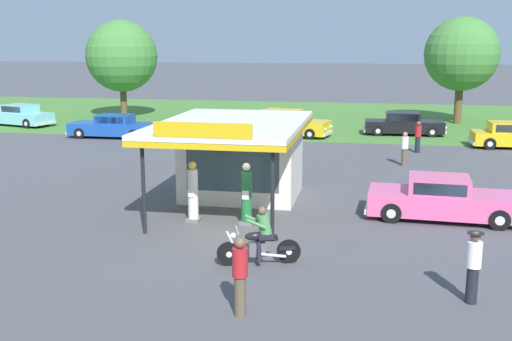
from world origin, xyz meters
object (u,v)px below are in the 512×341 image
at_px(featured_classic_sedan, 443,200).
at_px(bystander_chatting_near_pumps, 240,274).
at_px(parked_car_back_row_centre_right, 19,116).
at_px(bystander_strolling_foreground, 473,265).
at_px(gas_pump_nearside, 193,194).
at_px(bystander_standing_back_lot, 418,136).
at_px(gas_pump_offside, 246,196).
at_px(motorcycle_with_rider, 260,241).
at_px(parked_car_back_row_left, 113,127).
at_px(bystander_admiring_sedan, 405,148).
at_px(parked_car_back_row_centre, 286,124).
at_px(parked_car_back_row_far_left, 404,124).

distance_m(featured_classic_sedan, bystander_chatting_near_pumps, 9.85).
height_order(parked_car_back_row_centre_right, bystander_strolling_foreground, bystander_strolling_foreground).
distance_m(gas_pump_nearside, bystander_standing_back_lot, 16.60).
xyz_separation_m(gas_pump_offside, parked_car_back_row_centre_right, (-20.54, 20.42, -0.25)).
relative_size(featured_classic_sedan, bystander_chatting_near_pumps, 2.94).
bearing_deg(parked_car_back_row_centre_right, featured_classic_sedan, -34.78).
bearing_deg(motorcycle_with_rider, parked_car_back_row_left, 122.78).
bearing_deg(featured_classic_sedan, parked_car_back_row_centre_right, 145.22).
distance_m(bystander_standing_back_lot, bystander_admiring_sedan, 3.84).
xyz_separation_m(parked_car_back_row_centre, bystander_strolling_foreground, (7.62, -24.21, 0.16)).
bearing_deg(bystander_standing_back_lot, gas_pump_offside, -113.53).
xyz_separation_m(motorcycle_with_rider, parked_car_back_row_far_left, (4.77, 24.44, 0.00)).
distance_m(gas_pump_nearside, parked_car_back_row_left, 19.26).
distance_m(parked_car_back_row_centre, bystander_chatting_near_pumps, 25.94).
height_order(featured_classic_sedan, parked_car_back_row_centre_right, parked_car_back_row_centre_right).
bearing_deg(bystander_standing_back_lot, featured_classic_sedan, -90.12).
xyz_separation_m(gas_pump_nearside, gas_pump_offside, (1.78, 0.00, 0.01)).
xyz_separation_m(featured_classic_sedan, bystander_admiring_sedan, (-0.84, 8.96, 0.20)).
relative_size(gas_pump_offside, parked_car_back_row_centre, 0.36).
height_order(motorcycle_with_rider, bystander_admiring_sedan, bystander_admiring_sedan).
distance_m(featured_classic_sedan, parked_car_back_row_centre, 18.98).
xyz_separation_m(parked_car_back_row_far_left, bystander_admiring_sedan, (-0.43, -10.17, 0.20)).
bearing_deg(parked_car_back_row_centre_right, gas_pump_offside, -44.83).
height_order(parked_car_back_row_far_left, bystander_chatting_near_pumps, bystander_chatting_near_pumps).
relative_size(gas_pump_offside, bystander_chatting_near_pumps, 1.15).
xyz_separation_m(gas_pump_offside, parked_car_back_row_centre, (-1.39, 19.14, -0.18)).
distance_m(parked_car_back_row_centre, parked_car_back_row_centre_right, 19.19).
bearing_deg(parked_car_back_row_left, motorcycle_with_rider, -57.22).
distance_m(motorcycle_with_rider, parked_car_back_row_centre, 22.81).
xyz_separation_m(featured_classic_sedan, bystander_chatting_near_pumps, (-5.06, -8.45, 0.28)).
bearing_deg(gas_pump_nearside, motorcycle_with_rider, -50.71).
relative_size(parked_car_back_row_far_left, bystander_chatting_near_pumps, 2.90).
bearing_deg(gas_pump_offside, parked_car_back_row_left, 125.57).
bearing_deg(bystander_strolling_foreground, parked_car_back_row_far_left, 90.78).
distance_m(gas_pump_offside, featured_classic_sedan, 6.54).
xyz_separation_m(bystander_strolling_foreground, bystander_admiring_sedan, (-0.78, 15.82, -0.05)).
bearing_deg(parked_car_back_row_far_left, gas_pump_nearside, -110.11).
relative_size(parked_car_back_row_centre, bystander_admiring_sedan, 3.50).
height_order(featured_classic_sedan, bystander_strolling_foreground, bystander_strolling_foreground).
bearing_deg(bystander_strolling_foreground, bystander_standing_back_lot, 89.76).
bearing_deg(parked_car_back_row_centre_right, bystander_admiring_sedan, -20.41).
height_order(gas_pump_nearside, motorcycle_with_rider, gas_pump_nearside).
xyz_separation_m(gas_pump_offside, bystander_standing_back_lot, (6.31, 14.49, -0.04)).
bearing_deg(featured_classic_sedan, gas_pump_nearside, -167.49).
bearing_deg(motorcycle_with_rider, gas_pump_offside, 107.32).
distance_m(motorcycle_with_rider, parked_car_back_row_centre_right, 32.28).
relative_size(parked_car_back_row_far_left, parked_car_back_row_centre, 0.90).
height_order(bystander_chatting_near_pumps, bystander_standing_back_lot, bystander_chatting_near_pumps).
height_order(parked_car_back_row_left, bystander_standing_back_lot, bystander_standing_back_lot).
height_order(bystander_strolling_foreground, bystander_chatting_near_pumps, bystander_chatting_near_pumps).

